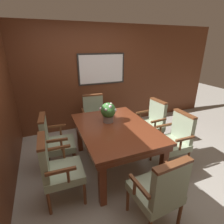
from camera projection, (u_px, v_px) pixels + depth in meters
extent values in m
plane|color=#A39E93|center=(120.00, 172.00, 2.93)|extent=(14.00, 14.00, 0.00)
cube|color=#5B2D19|center=(87.00, 79.00, 4.15)|extent=(7.20, 0.06, 2.45)
cube|color=white|center=(102.00, 69.00, 4.16)|extent=(1.09, 0.01, 0.66)
cube|color=#282623|center=(102.00, 54.00, 4.03)|extent=(1.16, 0.02, 0.04)
cube|color=#282623|center=(102.00, 83.00, 4.29)|extent=(1.16, 0.02, 0.04)
cube|color=#282623|center=(79.00, 70.00, 3.96)|extent=(0.04, 0.02, 0.66)
cube|color=#282623|center=(123.00, 68.00, 4.36)|extent=(0.03, 0.02, 0.66)
cube|color=maroon|center=(102.00, 183.00, 2.23)|extent=(0.09, 0.09, 0.71)
cube|color=maroon|center=(163.00, 165.00, 2.56)|extent=(0.09, 0.09, 0.71)
cube|color=maroon|center=(79.00, 135.00, 3.41)|extent=(0.09, 0.09, 0.71)
cube|color=maroon|center=(123.00, 126.00, 3.74)|extent=(0.09, 0.09, 0.71)
cube|color=maroon|center=(115.00, 131.00, 2.87)|extent=(1.10, 1.52, 0.09)
cube|color=maroon|center=(115.00, 128.00, 2.84)|extent=(1.16, 1.58, 0.04)
cylinder|color=brown|center=(88.00, 136.00, 3.72)|extent=(0.04, 0.04, 0.36)
cylinder|color=brown|center=(107.00, 133.00, 3.84)|extent=(0.04, 0.04, 0.36)
cylinder|color=brown|center=(85.00, 127.00, 4.11)|extent=(0.04, 0.04, 0.36)
cylinder|color=brown|center=(102.00, 125.00, 4.23)|extent=(0.04, 0.04, 0.36)
cube|color=#93A384|center=(95.00, 120.00, 3.89)|extent=(0.53, 0.54, 0.11)
cube|color=#93A384|center=(93.00, 105.00, 3.97)|extent=(0.45, 0.12, 0.46)
cube|color=brown|center=(92.00, 95.00, 3.88)|extent=(0.45, 0.13, 0.03)
cylinder|color=brown|center=(84.00, 116.00, 3.73)|extent=(0.04, 0.04, 0.18)
cube|color=brown|center=(83.00, 111.00, 3.77)|extent=(0.07, 0.35, 0.04)
cylinder|color=brown|center=(107.00, 114.00, 3.87)|extent=(0.04, 0.04, 0.18)
cube|color=brown|center=(106.00, 109.00, 3.91)|extent=(0.07, 0.35, 0.04)
cylinder|color=brown|center=(75.00, 161.00, 2.91)|extent=(0.04, 0.04, 0.36)
cylinder|color=brown|center=(73.00, 148.00, 3.29)|extent=(0.04, 0.04, 0.36)
cylinder|color=brown|center=(47.00, 167.00, 2.79)|extent=(0.04, 0.04, 0.36)
cylinder|color=brown|center=(48.00, 152.00, 3.17)|extent=(0.04, 0.04, 0.36)
cube|color=#93A384|center=(60.00, 145.00, 2.95)|extent=(0.54, 0.53, 0.11)
cube|color=#93A384|center=(44.00, 132.00, 2.79)|extent=(0.12, 0.45, 0.46)
cube|color=brown|center=(42.00, 118.00, 2.70)|extent=(0.13, 0.45, 0.03)
cylinder|color=brown|center=(62.00, 145.00, 2.68)|extent=(0.04, 0.04, 0.18)
cube|color=brown|center=(56.00, 141.00, 2.63)|extent=(0.35, 0.07, 0.04)
cylinder|color=brown|center=(60.00, 130.00, 3.13)|extent=(0.04, 0.04, 0.18)
cube|color=brown|center=(55.00, 126.00, 3.08)|extent=(0.35, 0.07, 0.04)
cylinder|color=brown|center=(85.00, 193.00, 2.29)|extent=(0.04, 0.04, 0.36)
cylinder|color=brown|center=(79.00, 172.00, 2.66)|extent=(0.04, 0.04, 0.36)
cylinder|color=brown|center=(49.00, 203.00, 2.14)|extent=(0.04, 0.04, 0.36)
cylinder|color=brown|center=(48.00, 180.00, 2.52)|extent=(0.04, 0.04, 0.36)
cube|color=#93A384|center=(64.00, 173.00, 2.32)|extent=(0.52, 0.50, 0.11)
cube|color=#93A384|center=(44.00, 158.00, 2.15)|extent=(0.09, 0.45, 0.46)
cube|color=brown|center=(41.00, 141.00, 2.06)|extent=(0.10, 0.45, 0.03)
cylinder|color=brown|center=(68.00, 176.00, 2.06)|extent=(0.04, 0.04, 0.18)
cube|color=brown|center=(61.00, 171.00, 2.00)|extent=(0.35, 0.05, 0.04)
cylinder|color=brown|center=(64.00, 152.00, 2.50)|extent=(0.04, 0.04, 0.18)
cube|color=brown|center=(58.00, 148.00, 2.44)|extent=(0.35, 0.05, 0.04)
cylinder|color=brown|center=(155.00, 188.00, 2.37)|extent=(0.04, 0.04, 0.36)
cylinder|color=brown|center=(128.00, 200.00, 2.20)|extent=(0.04, 0.04, 0.36)
cylinder|color=brown|center=(180.00, 214.00, 2.01)|extent=(0.04, 0.04, 0.36)
cube|color=#93A384|center=(154.00, 192.00, 2.02)|extent=(0.52, 0.54, 0.11)
cube|color=#93A384|center=(170.00, 185.00, 1.74)|extent=(0.45, 0.11, 0.46)
cube|color=brown|center=(174.00, 165.00, 1.65)|extent=(0.45, 0.12, 0.03)
cylinder|color=brown|center=(170.00, 173.00, 2.10)|extent=(0.04, 0.04, 0.18)
cube|color=brown|center=(176.00, 171.00, 2.00)|extent=(0.06, 0.35, 0.04)
cylinder|color=brown|center=(135.00, 187.00, 1.89)|extent=(0.04, 0.04, 0.18)
cube|color=brown|center=(139.00, 186.00, 1.79)|extent=(0.06, 0.35, 0.04)
cylinder|color=brown|center=(151.00, 152.00, 3.16)|extent=(0.04, 0.04, 0.36)
cylinder|color=brown|center=(166.00, 166.00, 2.79)|extent=(0.04, 0.04, 0.36)
cylinder|color=brown|center=(171.00, 147.00, 3.31)|extent=(0.04, 0.04, 0.36)
cylinder|color=brown|center=(188.00, 160.00, 2.94)|extent=(0.04, 0.04, 0.36)
cube|color=#93A384|center=(171.00, 144.00, 2.97)|extent=(0.51, 0.49, 0.11)
cube|color=#93A384|center=(183.00, 127.00, 2.94)|extent=(0.08, 0.45, 0.46)
cube|color=brown|center=(185.00, 114.00, 2.85)|extent=(0.09, 0.45, 0.03)
cylinder|color=brown|center=(160.00, 131.00, 3.12)|extent=(0.04, 0.04, 0.18)
cube|color=brown|center=(165.00, 125.00, 3.11)|extent=(0.35, 0.04, 0.04)
cylinder|color=brown|center=(181.00, 145.00, 2.68)|extent=(0.04, 0.04, 0.18)
cube|color=brown|center=(185.00, 139.00, 2.68)|extent=(0.35, 0.04, 0.04)
cylinder|color=brown|center=(133.00, 134.00, 3.77)|extent=(0.04, 0.04, 0.36)
cylinder|color=brown|center=(145.00, 144.00, 3.41)|extent=(0.04, 0.04, 0.36)
cylinder|color=brown|center=(149.00, 130.00, 3.95)|extent=(0.04, 0.04, 0.36)
cylinder|color=brown|center=(162.00, 139.00, 3.59)|extent=(0.04, 0.04, 0.36)
cube|color=#93A384|center=(148.00, 127.00, 3.59)|extent=(0.53, 0.52, 0.11)
cube|color=#93A384|center=(157.00, 112.00, 3.58)|extent=(0.11, 0.45, 0.46)
cube|color=brown|center=(159.00, 101.00, 3.49)|extent=(0.12, 0.45, 0.03)
cylinder|color=brown|center=(140.00, 116.00, 3.74)|extent=(0.04, 0.04, 0.18)
cube|color=brown|center=(143.00, 112.00, 3.74)|extent=(0.35, 0.06, 0.04)
cylinder|color=brown|center=(155.00, 126.00, 3.31)|extent=(0.04, 0.04, 0.18)
cube|color=brown|center=(159.00, 121.00, 3.31)|extent=(0.35, 0.06, 0.04)
cylinder|color=gray|center=(108.00, 119.00, 2.99)|extent=(0.17, 0.17, 0.11)
cylinder|color=gray|center=(108.00, 116.00, 2.98)|extent=(0.19, 0.19, 0.02)
sphere|color=#387033|center=(108.00, 110.00, 2.94)|extent=(0.26, 0.26, 0.26)
sphere|color=silver|center=(101.00, 109.00, 2.92)|extent=(0.06, 0.06, 0.06)
sphere|color=silver|center=(115.00, 110.00, 2.89)|extent=(0.05, 0.05, 0.05)
sphere|color=silver|center=(106.00, 110.00, 2.82)|extent=(0.05, 0.05, 0.05)
sphere|color=silver|center=(107.00, 105.00, 2.85)|extent=(0.04, 0.04, 0.04)
sphere|color=silver|center=(110.00, 107.00, 2.83)|extent=(0.05, 0.05, 0.05)
sphere|color=silver|center=(111.00, 104.00, 2.90)|extent=(0.04, 0.04, 0.04)
sphere|color=silver|center=(109.00, 107.00, 3.04)|extent=(0.04, 0.04, 0.04)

